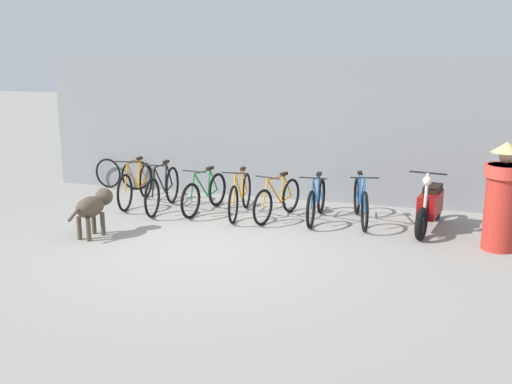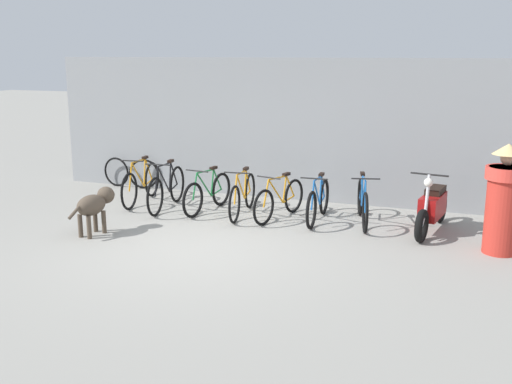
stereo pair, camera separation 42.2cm
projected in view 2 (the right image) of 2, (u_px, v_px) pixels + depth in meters
ground_plane at (196, 247)px, 8.98m from camera, size 60.00×60.00×0.00m
shop_wall_back at (270, 129)px, 11.84m from camera, size 9.34×0.20×2.75m
bicycle_0 at (141, 184)px, 11.55m from camera, size 0.46×1.78×0.91m
bicycle_1 at (167, 189)px, 11.11m from camera, size 0.46×1.78×0.92m
bicycle_2 at (208, 193)px, 10.93m from camera, size 0.46×1.60×0.83m
bicycle_3 at (243, 196)px, 10.67m from camera, size 0.46×1.72×0.86m
bicycle_4 at (279, 200)px, 10.45m from camera, size 0.54×1.58×0.81m
bicycle_5 at (318, 202)px, 10.29m from camera, size 0.46×1.63×0.83m
bicycle_6 at (363, 203)px, 10.13m from camera, size 0.56×1.71×0.87m
motorcycle at (432, 208)px, 9.67m from camera, size 0.58×1.81×1.03m
stray_dog at (95, 204)px, 9.54m from camera, size 0.40×1.05×0.72m
person_in_robes at (504, 199)px, 8.55m from camera, size 0.71×0.71×1.61m
spare_tire_left at (144, 174)px, 12.76m from camera, size 0.62×0.26×0.64m
spare_tire_right at (116, 172)px, 12.99m from camera, size 0.64×0.10×0.64m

